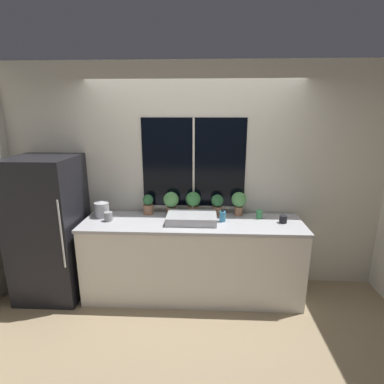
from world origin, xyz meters
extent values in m
plane|color=#937F60|center=(0.00, 0.00, 0.00)|extent=(14.00, 14.00, 0.00)
cube|color=beige|center=(0.00, 0.71, 1.35)|extent=(8.00, 0.06, 2.70)
cube|color=black|center=(0.00, 0.67, 1.54)|extent=(1.24, 0.01, 1.07)
cube|color=beige|center=(0.00, 0.67, 1.54)|extent=(0.02, 0.01, 1.07)
cube|color=beige|center=(0.00, 0.67, 0.99)|extent=(1.30, 0.04, 0.03)
cube|color=beige|center=(-2.30, 1.50, 1.35)|extent=(0.06, 7.00, 2.70)
cube|color=beige|center=(2.30, 1.50, 1.35)|extent=(0.06, 7.00, 2.70)
cube|color=white|center=(0.00, 0.32, 0.45)|extent=(2.49, 0.64, 0.89)
cube|color=#ADADB2|center=(0.00, 0.32, 0.91)|extent=(2.51, 0.66, 0.03)
cube|color=black|center=(-1.66, 0.29, 0.83)|extent=(0.72, 0.71, 1.66)
cylinder|color=silver|center=(-1.33, -0.08, 0.91)|extent=(0.02, 0.02, 0.75)
cube|color=#ADADB2|center=(-0.01, 0.32, 0.97)|extent=(0.56, 0.37, 0.09)
cylinder|color=#B7B7BC|center=(-0.01, 0.53, 0.94)|extent=(0.04, 0.04, 0.03)
cylinder|color=#B7B7BC|center=(-0.01, 0.53, 1.08)|extent=(0.02, 0.02, 0.24)
cylinder|color=#9E6B4C|center=(-0.55, 0.57, 0.99)|extent=(0.12, 0.12, 0.11)
sphere|color=#2D6638|center=(-0.55, 0.57, 1.11)|extent=(0.13, 0.13, 0.13)
cylinder|color=#9E6B4C|center=(-0.27, 0.57, 0.98)|extent=(0.11, 0.11, 0.09)
sphere|color=#569951|center=(-0.27, 0.57, 1.11)|extent=(0.18, 0.18, 0.18)
cylinder|color=#9E6B4C|center=(0.00, 0.57, 0.98)|extent=(0.13, 0.13, 0.10)
sphere|color=#387A3D|center=(0.00, 0.57, 1.12)|extent=(0.18, 0.18, 0.18)
cylinder|color=#9E6B4C|center=(0.29, 0.57, 0.98)|extent=(0.11, 0.11, 0.11)
sphere|color=#2D6638|center=(0.29, 0.57, 1.11)|extent=(0.15, 0.15, 0.15)
cylinder|color=#9E6B4C|center=(0.55, 0.57, 0.98)|extent=(0.10, 0.10, 0.11)
sphere|color=#569951|center=(0.55, 0.57, 1.13)|extent=(0.18, 0.18, 0.18)
cylinder|color=teal|center=(0.34, 0.35, 0.99)|extent=(0.07, 0.07, 0.12)
cylinder|color=black|center=(0.34, 0.35, 1.06)|extent=(0.03, 0.03, 0.03)
cylinder|color=gray|center=(-0.96, 0.30, 0.98)|extent=(0.09, 0.09, 0.10)
cylinder|color=black|center=(1.02, 0.34, 0.97)|extent=(0.08, 0.08, 0.08)
cylinder|color=#38844C|center=(0.78, 0.47, 0.98)|extent=(0.07, 0.07, 0.10)
cylinder|color=#B2B2B7|center=(-1.08, 0.44, 1.02)|extent=(0.17, 0.17, 0.17)
cone|color=#B2B2B7|center=(-1.08, 0.44, 1.11)|extent=(0.15, 0.15, 0.02)
camera|label=1|loc=(0.15, -2.87, 2.14)|focal=28.00mm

